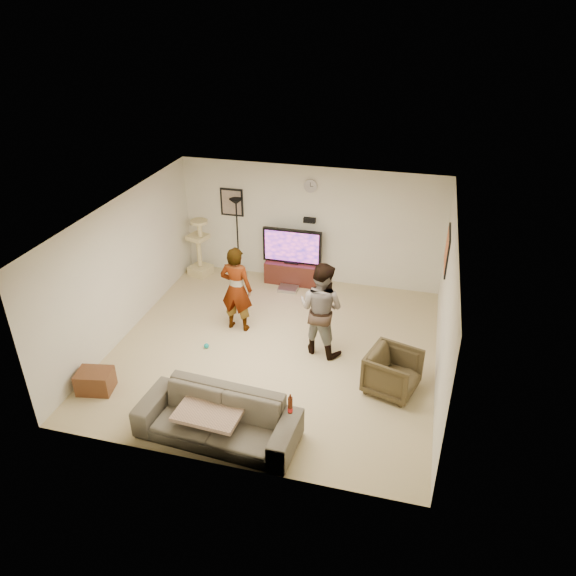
% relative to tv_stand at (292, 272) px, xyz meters
% --- Properties ---
extents(floor, '(5.50, 5.50, 0.02)m').
position_rel_tv_stand_xyz_m(floor, '(0.32, -2.50, -0.24)').
color(floor, tan).
rests_on(floor, ground).
extents(ceiling, '(5.50, 5.50, 0.02)m').
position_rel_tv_stand_xyz_m(ceiling, '(0.32, -2.50, 2.28)').
color(ceiling, white).
rests_on(ceiling, wall_back).
extents(wall_back, '(5.50, 0.04, 2.50)m').
position_rel_tv_stand_xyz_m(wall_back, '(0.32, 0.25, 1.02)').
color(wall_back, '#EAEBCA').
rests_on(wall_back, floor).
extents(wall_front, '(5.50, 0.04, 2.50)m').
position_rel_tv_stand_xyz_m(wall_front, '(0.32, -5.25, 1.02)').
color(wall_front, '#EAEBCA').
rests_on(wall_front, floor).
extents(wall_left, '(0.04, 5.50, 2.50)m').
position_rel_tv_stand_xyz_m(wall_left, '(-2.43, -2.50, 1.02)').
color(wall_left, '#EAEBCA').
rests_on(wall_left, floor).
extents(wall_right, '(0.04, 5.50, 2.50)m').
position_rel_tv_stand_xyz_m(wall_right, '(3.07, -2.50, 1.02)').
color(wall_right, '#EAEBCA').
rests_on(wall_right, floor).
extents(wall_clock, '(0.26, 0.04, 0.26)m').
position_rel_tv_stand_xyz_m(wall_clock, '(0.32, 0.22, 1.87)').
color(wall_clock, silver).
rests_on(wall_clock, wall_back).
extents(wall_speaker, '(0.25, 0.10, 0.10)m').
position_rel_tv_stand_xyz_m(wall_speaker, '(0.32, 0.19, 1.15)').
color(wall_speaker, black).
rests_on(wall_speaker, wall_back).
extents(picture_back, '(0.42, 0.03, 0.52)m').
position_rel_tv_stand_xyz_m(picture_back, '(-1.38, 0.23, 1.37)').
color(picture_back, gray).
rests_on(picture_back, wall_back).
extents(picture_right, '(0.03, 0.78, 0.62)m').
position_rel_tv_stand_xyz_m(picture_right, '(3.05, -0.90, 1.27)').
color(picture_right, '#D26A3A').
rests_on(picture_right, wall_right).
extents(tv_stand, '(1.12, 0.45, 0.47)m').
position_rel_tv_stand_xyz_m(tv_stand, '(0.00, 0.00, 0.00)').
color(tv_stand, '#3E1912').
rests_on(tv_stand, floor).
extents(console_box, '(0.40, 0.30, 0.07)m').
position_rel_tv_stand_xyz_m(console_box, '(0.02, -0.40, -0.20)').
color(console_box, '#B2B1BC').
rests_on(console_box, floor).
extents(tv, '(1.25, 0.08, 0.74)m').
position_rel_tv_stand_xyz_m(tv, '(0.00, 0.00, 0.61)').
color(tv, black).
rests_on(tv, tv_stand).
extents(tv_screen, '(1.15, 0.01, 0.65)m').
position_rel_tv_stand_xyz_m(tv_screen, '(0.00, -0.04, 0.61)').
color(tv_screen, '#D24288').
rests_on(tv_screen, tv).
extents(floor_lamp, '(0.32, 0.32, 1.74)m').
position_rel_tv_stand_xyz_m(floor_lamp, '(-1.22, 0.04, 0.64)').
color(floor_lamp, black).
rests_on(floor_lamp, floor).
extents(cat_tree, '(0.52, 0.52, 1.31)m').
position_rel_tv_stand_xyz_m(cat_tree, '(-2.04, -0.17, 0.42)').
color(cat_tree, '#CBBB80').
rests_on(cat_tree, floor).
extents(person_left, '(0.62, 0.43, 1.63)m').
position_rel_tv_stand_xyz_m(person_left, '(-0.52, -2.02, 0.58)').
color(person_left, '#B1AFBB').
rests_on(person_left, floor).
extents(person_right, '(0.97, 0.86, 1.68)m').
position_rel_tv_stand_xyz_m(person_right, '(1.10, -2.35, 0.61)').
color(person_right, teal).
rests_on(person_right, floor).
extents(sofa, '(2.31, 1.04, 0.66)m').
position_rel_tv_stand_xyz_m(sofa, '(0.15, -4.76, 0.10)').
color(sofa, '#514B3D').
rests_on(sofa, floor).
extents(throw_blanket, '(0.94, 0.76, 0.06)m').
position_rel_tv_stand_xyz_m(throw_blanket, '(0.05, -4.76, 0.21)').
color(throw_blanket, tan).
rests_on(throw_blanket, sofa).
extents(beer_bottle, '(0.06, 0.06, 0.25)m').
position_rel_tv_stand_xyz_m(beer_bottle, '(1.18, -4.76, 0.55)').
color(beer_bottle, '#421807').
rests_on(beer_bottle, sofa).
extents(armchair, '(0.94, 0.93, 0.70)m').
position_rel_tv_stand_xyz_m(armchair, '(2.40, -3.13, 0.11)').
color(armchair, '#3D331E').
rests_on(armchair, floor).
extents(side_table, '(0.59, 0.49, 0.35)m').
position_rel_tv_stand_xyz_m(side_table, '(-2.08, -4.30, -0.06)').
color(side_table, '#532D18').
rests_on(side_table, floor).
extents(toy_ball, '(0.09, 0.09, 0.09)m').
position_rel_tv_stand_xyz_m(toy_ball, '(-0.84, -2.79, -0.19)').
color(toy_ball, '#109993').
rests_on(toy_ball, floor).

